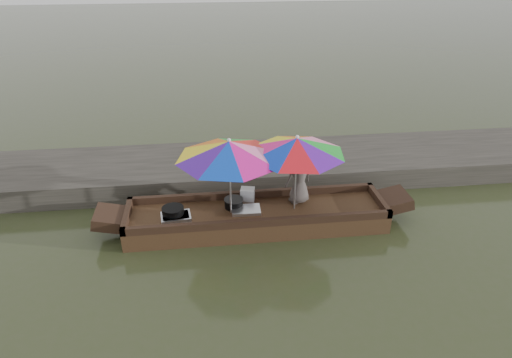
{
  "coord_description": "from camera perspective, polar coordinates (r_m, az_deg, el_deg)",
  "views": [
    {
      "loc": [
        -0.95,
        -7.61,
        5.0
      ],
      "look_at": [
        0.0,
        0.1,
        1.0
      ],
      "focal_mm": 32.0,
      "sensor_mm": 36.0,
      "label": 1
    }
  ],
  "objects": [
    {
      "name": "water",
      "position": [
        9.15,
        0.08,
        -5.86
      ],
      "size": [
        80.0,
        80.0,
        0.0
      ],
      "primitive_type": "plane",
      "color": "#313A1E",
      "rests_on": "ground"
    },
    {
      "name": "charcoal_grill",
      "position": [
        9.05,
        -2.8,
        -3.07
      ],
      "size": [
        0.36,
        0.36,
        0.17
      ],
      "primitive_type": "cylinder",
      "color": "black",
      "rests_on": "boat_hull"
    },
    {
      "name": "cooking_pot",
      "position": [
        8.83,
        -10.32,
        -4.16
      ],
      "size": [
        0.42,
        0.42,
        0.22
      ],
      "primitive_type": "cylinder",
      "color": "black",
      "rests_on": "boat_hull"
    },
    {
      "name": "tray_scallop",
      "position": [
        8.93,
        -1.25,
        -3.89
      ],
      "size": [
        0.57,
        0.4,
        0.06
      ],
      "primitive_type": "cube",
      "rotation": [
        0.0,
        0.0,
        -0.03
      ],
      "color": "silver",
      "rests_on": "boat_hull"
    },
    {
      "name": "dock",
      "position": [
        10.93,
        -1.34,
        1.5
      ],
      "size": [
        22.0,
        2.2,
        0.5
      ],
      "primitive_type": "cube",
      "color": "#2D2B26",
      "rests_on": "ground"
    },
    {
      "name": "umbrella_stern",
      "position": [
        8.7,
        4.98,
        0.71
      ],
      "size": [
        2.22,
        2.22,
        1.55
      ],
      "primitive_type": null,
      "rotation": [
        0.0,
        0.0,
        0.23
      ],
      "color": "pink",
      "rests_on": "boat_hull"
    },
    {
      "name": "tray_crayfish",
      "position": [
        8.8,
        -9.98,
        -4.73
      ],
      "size": [
        0.59,
        0.44,
        0.09
      ],
      "primitive_type": "cube",
      "rotation": [
        0.0,
        0.0,
        0.11
      ],
      "color": "silver",
      "rests_on": "boat_hull"
    },
    {
      "name": "vendor",
      "position": [
        9.04,
        5.41,
        0.34
      ],
      "size": [
        0.66,
        0.55,
        1.15
      ],
      "primitive_type": "imported",
      "rotation": [
        0.0,
        0.0,
        3.52
      ],
      "color": "#4B433F",
      "rests_on": "boat_hull"
    },
    {
      "name": "umbrella_bow",
      "position": [
        8.54,
        -3.26,
        0.25
      ],
      "size": [
        2.31,
        2.31,
        1.55
      ],
      "primitive_type": null,
      "rotation": [
        0.0,
        0.0,
        0.17
      ],
      "color": "red",
      "rests_on": "boat_hull"
    },
    {
      "name": "boat_hull",
      "position": [
        9.05,
        0.08,
        -4.94
      ],
      "size": [
        5.07,
        1.2,
        0.35
      ],
      "primitive_type": "cube",
      "color": "black",
      "rests_on": "water"
    },
    {
      "name": "supply_bag",
      "position": [
        9.27,
        -1.05,
        -1.92
      ],
      "size": [
        0.32,
        0.28,
        0.26
      ],
      "primitive_type": "cube",
      "rotation": [
        0.0,
        0.0,
        -0.22
      ],
      "color": "silver",
      "rests_on": "boat_hull"
    }
  ]
}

